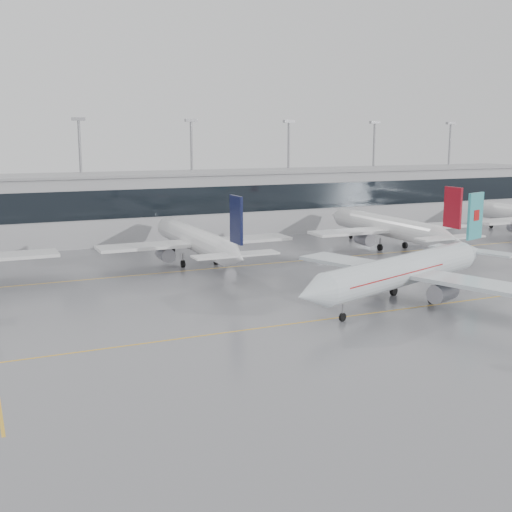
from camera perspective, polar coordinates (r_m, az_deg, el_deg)
name	(u,v)px	position (r m, az deg, el deg)	size (l,w,h in m)	color
ground	(303,322)	(67.29, 4.23, -5.90)	(320.00, 320.00, 0.00)	gray
taxi_line_main	(303,322)	(67.29, 4.23, -5.89)	(120.00, 0.25, 0.01)	gold
taxi_line_north	(205,269)	(93.94, -4.52, -1.17)	(120.00, 0.25, 0.01)	gold
terminal	(147,207)	(123.29, -9.64, 4.33)	(180.00, 15.00, 12.00)	#9F9FA2
terminal_glass	(158,203)	(115.89, -8.70, 4.71)	(180.00, 0.20, 5.00)	black
terminal_roof	(146,174)	(122.80, -9.73, 7.21)	(182.00, 16.00, 0.40)	gray
light_masts	(138,166)	(128.55, -10.43, 7.84)	(156.40, 1.00, 22.60)	gray
air_canada_jet	(408,270)	(76.81, 13.34, -1.20)	(36.43, 29.82, 11.82)	silver
parked_jet_c	(197,240)	(96.70, -5.30, 1.39)	(29.64, 36.96, 11.72)	white
parked_jet_d	(389,227)	(112.90, 11.75, 2.53)	(29.64, 36.96, 11.72)	white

